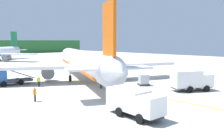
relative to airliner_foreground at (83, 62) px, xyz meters
name	(u,v)px	position (x,y,z in m)	size (l,w,h in m)	color
airliner_foreground	(83,62)	(0.00, 0.00, 0.00)	(32.83, 38.90, 11.90)	silver
service_truck_fuel	(134,102)	(-10.07, -21.08, -1.92)	(2.78, 6.16, 2.58)	white
service_truck_baggage	(7,78)	(-12.34, 4.34, -2.21)	(6.54, 3.10, 2.60)	#2659A5
service_truck_catering	(191,80)	(5.12, -18.76, -1.77)	(6.19, 4.84, 2.98)	white
cargo_container_near	(144,80)	(3.61, -11.32, -2.49)	(2.27, 2.27, 1.91)	#333338
crew_marshaller	(112,87)	(-4.80, -12.66, -2.40)	(0.31, 0.62, 1.68)	#191E33
crew_loader_left	(101,82)	(-3.11, -8.44, -2.44)	(0.47, 0.50, 1.62)	#191E33
crew_loader_right	(35,93)	(-14.14, -9.05, -2.38)	(0.51, 0.46, 1.72)	#191E33
crew_supervisor	(39,81)	(-9.21, -0.53, -2.41)	(0.62, 0.29, 1.66)	#191E33
apron_guide_line	(92,84)	(-1.63, -4.49, -3.39)	(0.30, 60.00, 0.01)	yellow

